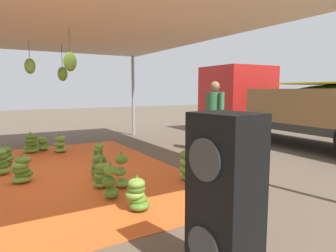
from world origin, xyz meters
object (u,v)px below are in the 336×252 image
object	(u,v)px
banana_bunch_10	(98,153)
cargo_truck_main	(287,102)
banana_bunch_9	(99,167)
worker_0	(214,112)
banana_bunch_8	(137,195)
banana_bunch_5	(110,183)
banana_bunch_7	(60,145)
banana_bunch_12	(6,157)
banana_bunch_4	(101,176)
banana_bunch_0	(1,162)
banana_bunch_13	(31,144)
banana_bunch_1	(22,170)
banana_bunch_14	(43,144)
banana_bunch_3	(187,167)
speaker_stack	(225,200)
banana_bunch_2	(121,173)

from	to	relation	value
banana_bunch_10	cargo_truck_main	distance (m)	5.85
banana_bunch_9	worker_0	bearing A→B (deg)	103.27
banana_bunch_8	cargo_truck_main	bearing A→B (deg)	112.61
banana_bunch_5	banana_bunch_7	distance (m)	3.68
banana_bunch_10	banana_bunch_12	xyz separation A→B (m)	(-0.57, -1.78, -0.00)
banana_bunch_9	worker_0	xyz separation A→B (m)	(-0.75, 3.18, 0.82)
banana_bunch_4	banana_bunch_9	size ratio (longest dim) A/B	0.97
cargo_truck_main	worker_0	world-z (taller)	cargo_truck_main
banana_bunch_7	cargo_truck_main	size ratio (longest dim) A/B	0.06
banana_bunch_0	banana_bunch_5	xyz separation A→B (m)	(2.19, 1.32, -0.00)
banana_bunch_4	banana_bunch_13	size ratio (longest dim) A/B	0.88
banana_bunch_7	banana_bunch_10	bearing A→B (deg)	21.55
banana_bunch_12	banana_bunch_9	bearing A→B (deg)	36.34
banana_bunch_13	banana_bunch_9	bearing A→B (deg)	14.63
banana_bunch_0	banana_bunch_5	distance (m)	2.56
banana_bunch_4	banana_bunch_0	bearing A→B (deg)	-140.77
banana_bunch_1	banana_bunch_13	xyz separation A→B (m)	(-2.53, 0.40, 0.01)
banana_bunch_7	cargo_truck_main	world-z (taller)	cargo_truck_main
banana_bunch_8	banana_bunch_1	bearing A→B (deg)	-150.16
worker_0	banana_bunch_14	bearing A→B (deg)	-123.71
banana_bunch_1	banana_bunch_7	distance (m)	2.44
banana_bunch_8	banana_bunch_5	bearing A→B (deg)	-165.47
banana_bunch_3	banana_bunch_12	xyz separation A→B (m)	(-2.74, -2.67, -0.06)
banana_bunch_4	banana_bunch_13	distance (m)	3.55
worker_0	speaker_stack	bearing A→B (deg)	-38.09
banana_bunch_1	banana_bunch_4	distance (m)	1.43
banana_bunch_4	cargo_truck_main	bearing A→B (deg)	102.90
banana_bunch_7	banana_bunch_5	bearing A→B (deg)	-0.07
banana_bunch_14	speaker_stack	xyz separation A→B (m)	(6.48, 0.50, 0.52)
cargo_truck_main	speaker_stack	size ratio (longest dim) A/B	5.17
banana_bunch_0	banana_bunch_8	size ratio (longest dim) A/B	1.11
banana_bunch_8	speaker_stack	xyz separation A→B (m)	(1.68, 0.02, 0.49)
banana_bunch_0	banana_bunch_8	bearing A→B (deg)	27.94
banana_bunch_14	banana_bunch_0	bearing A→B (deg)	-26.24
banana_bunch_3	banana_bunch_4	world-z (taller)	banana_bunch_3
banana_bunch_10	worker_0	size ratio (longest dim) A/B	0.25
banana_bunch_3	worker_0	bearing A→B (deg)	130.35
banana_bunch_13	speaker_stack	distance (m)	6.36
banana_bunch_2	banana_bunch_14	xyz separation A→B (m)	(-3.84, -0.65, -0.08)
banana_bunch_9	banana_bunch_14	distance (m)	3.23
banana_bunch_4	banana_bunch_12	size ratio (longest dim) A/B	1.02
banana_bunch_0	banana_bunch_14	distance (m)	2.24
banana_bunch_2	speaker_stack	bearing A→B (deg)	-3.06
worker_0	speaker_stack	size ratio (longest dim) A/B	1.27
banana_bunch_7	banana_bunch_12	world-z (taller)	banana_bunch_7
banana_bunch_13	banana_bunch_14	size ratio (longest dim) A/B	1.24
banana_bunch_13	banana_bunch_12	bearing A→B (deg)	-28.02
banana_bunch_0	banana_bunch_2	bearing A→B (deg)	41.70
banana_bunch_1	banana_bunch_9	xyz separation A→B (m)	(0.47, 1.19, 0.00)
banana_bunch_4	banana_bunch_12	world-z (taller)	banana_bunch_4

